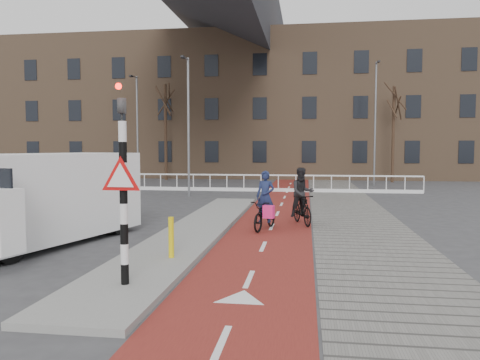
# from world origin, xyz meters

# --- Properties ---
(ground) EXTENTS (120.00, 120.00, 0.00)m
(ground) POSITION_xyz_m (0.00, 0.00, 0.00)
(ground) COLOR #38383A
(ground) RESTS_ON ground
(bike_lane) EXTENTS (2.50, 60.00, 0.01)m
(bike_lane) POSITION_xyz_m (1.50, 10.00, 0.01)
(bike_lane) COLOR maroon
(bike_lane) RESTS_ON ground
(sidewalk) EXTENTS (3.00, 60.00, 0.01)m
(sidewalk) POSITION_xyz_m (4.30, 10.00, 0.01)
(sidewalk) COLOR slate
(sidewalk) RESTS_ON ground
(curb_island) EXTENTS (1.80, 16.00, 0.12)m
(curb_island) POSITION_xyz_m (-0.70, 4.00, 0.06)
(curb_island) COLOR gray
(curb_island) RESTS_ON ground
(traffic_signal) EXTENTS (0.80, 0.80, 3.68)m
(traffic_signal) POSITION_xyz_m (-0.60, -2.02, 1.99)
(traffic_signal) COLOR black
(traffic_signal) RESTS_ON curb_island
(bollard) EXTENTS (0.12, 0.12, 0.90)m
(bollard) POSITION_xyz_m (-0.36, 0.06, 0.57)
(bollard) COLOR yellow
(bollard) RESTS_ON curb_island
(cyclist_near) EXTENTS (1.04, 1.83, 1.82)m
(cyclist_near) POSITION_xyz_m (1.34, 4.43, 0.62)
(cyclist_near) COLOR black
(cyclist_near) RESTS_ON bike_lane
(cyclist_far) EXTENTS (1.04, 1.80, 1.88)m
(cyclist_far) POSITION_xyz_m (2.45, 5.56, 0.79)
(cyclist_far) COLOR black
(cyclist_far) RESTS_ON bike_lane
(van) EXTENTS (3.62, 5.92, 2.38)m
(van) POSITION_xyz_m (-4.28, 1.56, 1.25)
(van) COLOR white
(van) RESTS_ON ground
(railing) EXTENTS (28.00, 0.10, 0.99)m
(railing) POSITION_xyz_m (-5.00, 17.00, 0.31)
(railing) COLOR silver
(railing) RESTS_ON ground
(townhouse_row) EXTENTS (46.00, 10.00, 15.90)m
(townhouse_row) POSITION_xyz_m (-3.00, 32.00, 7.81)
(townhouse_row) COLOR #7F6047
(townhouse_row) RESTS_ON ground
(tree_mid) EXTENTS (0.24, 0.24, 7.45)m
(tree_mid) POSITION_xyz_m (-8.33, 25.73, 3.72)
(tree_mid) COLOR black
(tree_mid) RESTS_ON ground
(tree_right) EXTENTS (0.22, 0.22, 6.94)m
(tree_right) POSITION_xyz_m (8.81, 25.42, 3.47)
(tree_right) COLOR black
(tree_right) RESTS_ON ground
(streetlight_near) EXTENTS (0.12, 0.12, 7.12)m
(streetlight_near) POSITION_xyz_m (-3.48, 13.90, 3.56)
(streetlight_near) COLOR slate
(streetlight_near) RESTS_ON ground
(streetlight_left) EXTENTS (0.12, 0.12, 7.29)m
(streetlight_left) POSITION_xyz_m (-8.70, 20.52, 3.64)
(streetlight_left) COLOR slate
(streetlight_left) RESTS_ON ground
(streetlight_right) EXTENTS (0.12, 0.12, 8.16)m
(streetlight_right) POSITION_xyz_m (7.09, 22.38, 4.08)
(streetlight_right) COLOR slate
(streetlight_right) RESTS_ON ground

